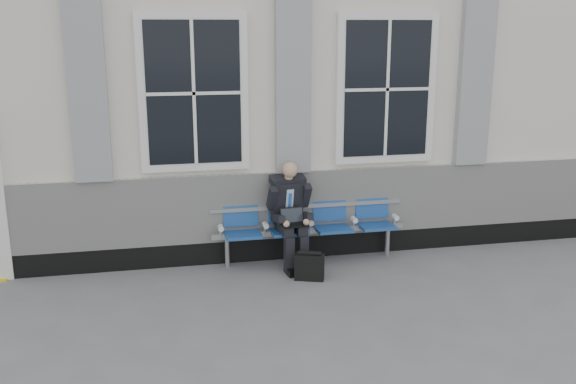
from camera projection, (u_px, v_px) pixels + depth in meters
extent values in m
plane|color=slate|center=(393.00, 295.00, 7.51)|extent=(70.00, 70.00, 0.00)
cube|color=silver|center=(321.00, 87.00, 10.29)|extent=(14.00, 4.00, 4.20)
cube|color=black|center=(356.00, 242.00, 8.86)|extent=(14.00, 0.10, 0.30)
cube|color=silver|center=(357.00, 201.00, 8.70)|extent=(14.00, 0.08, 0.90)
cube|color=#949699|center=(87.00, 83.00, 7.60)|extent=(0.45, 0.14, 2.40)
cube|color=#949699|center=(293.00, 79.00, 8.09)|extent=(0.45, 0.14, 2.40)
cube|color=#949699|center=(475.00, 76.00, 8.58)|extent=(0.45, 0.14, 2.40)
cube|color=white|center=(194.00, 93.00, 7.90)|extent=(1.35, 0.10, 1.95)
cube|color=black|center=(194.00, 93.00, 7.85)|extent=(1.15, 0.02, 1.75)
cube|color=white|center=(386.00, 89.00, 8.39)|extent=(1.35, 0.10, 1.95)
cube|color=black|center=(387.00, 89.00, 8.34)|extent=(1.15, 0.02, 1.75)
cube|color=#9EA0A3|center=(310.00, 231.00, 8.49)|extent=(2.60, 0.07, 0.07)
cube|color=#9EA0A3|center=(308.00, 206.00, 8.53)|extent=(2.60, 0.05, 0.05)
cylinder|color=#9EA0A3|center=(227.00, 252.00, 8.33)|extent=(0.06, 0.06, 0.39)
cylinder|color=#9EA0A3|center=(387.00, 241.00, 8.77)|extent=(0.06, 0.06, 0.39)
cube|color=#174691|center=(243.00, 235.00, 8.23)|extent=(0.46, 0.42, 0.07)
cube|color=#174691|center=(240.00, 211.00, 8.37)|extent=(0.46, 0.10, 0.40)
cube|color=#174691|center=(289.00, 232.00, 8.35)|extent=(0.46, 0.42, 0.07)
cube|color=#174691|center=(285.00, 208.00, 8.49)|extent=(0.46, 0.10, 0.40)
cube|color=#174691|center=(333.00, 229.00, 8.47)|extent=(0.46, 0.42, 0.07)
cube|color=#174691|center=(329.00, 206.00, 8.60)|extent=(0.46, 0.10, 0.40)
cube|color=#174691|center=(376.00, 226.00, 8.59)|extent=(0.46, 0.42, 0.07)
cube|color=#174691|center=(372.00, 203.00, 8.72)|extent=(0.46, 0.10, 0.40)
cylinder|color=white|center=(221.00, 228.00, 8.18)|extent=(0.07, 0.12, 0.07)
cylinder|color=white|center=(265.00, 225.00, 8.30)|extent=(0.07, 0.12, 0.07)
cylinder|color=white|center=(310.00, 222.00, 8.41)|extent=(0.07, 0.12, 0.07)
cylinder|color=white|center=(354.00, 220.00, 8.53)|extent=(0.07, 0.12, 0.07)
cylinder|color=white|center=(395.00, 217.00, 8.65)|extent=(0.07, 0.12, 0.07)
cube|color=black|center=(291.00, 271.00, 8.10)|extent=(0.13, 0.25, 0.08)
cube|color=black|center=(305.00, 270.00, 8.16)|extent=(0.13, 0.25, 0.08)
cube|color=black|center=(289.00, 255.00, 8.11)|extent=(0.12, 0.13, 0.47)
cube|color=black|center=(303.00, 253.00, 8.16)|extent=(0.12, 0.13, 0.47)
cube|color=black|center=(284.00, 228.00, 8.22)|extent=(0.17, 0.43, 0.13)
cube|color=black|center=(298.00, 227.00, 8.28)|extent=(0.17, 0.43, 0.13)
cube|color=black|center=(287.00, 201.00, 8.35)|extent=(0.42, 0.36, 0.59)
cube|color=#BEDAFA|center=(290.00, 201.00, 8.24)|extent=(0.10, 0.10, 0.33)
cube|color=blue|center=(290.00, 203.00, 8.23)|extent=(0.05, 0.08, 0.28)
cube|color=black|center=(288.00, 180.00, 8.25)|extent=(0.47, 0.27, 0.13)
cylinder|color=tan|center=(289.00, 176.00, 8.19)|extent=(0.10, 0.10, 0.09)
sphere|color=tan|center=(290.00, 170.00, 8.11)|extent=(0.20, 0.20, 0.20)
cube|color=black|center=(272.00, 198.00, 8.17)|extent=(0.12, 0.27, 0.35)
cube|color=black|center=(306.00, 196.00, 8.31)|extent=(0.12, 0.27, 0.35)
cube|color=black|center=(279.00, 219.00, 8.09)|extent=(0.11, 0.30, 0.13)
cube|color=black|center=(307.00, 216.00, 8.20)|extent=(0.11, 0.30, 0.13)
sphere|color=tan|center=(286.00, 224.00, 7.99)|extent=(0.08, 0.08, 0.08)
sphere|color=tan|center=(306.00, 222.00, 8.07)|extent=(0.08, 0.08, 0.08)
cube|color=black|center=(294.00, 225.00, 8.11)|extent=(0.33, 0.25, 0.02)
cube|color=black|center=(292.00, 215.00, 8.18)|extent=(0.32, 0.12, 0.20)
cube|color=black|center=(292.00, 215.00, 8.18)|extent=(0.29, 0.09, 0.17)
cube|color=black|center=(309.00, 267.00, 7.92)|extent=(0.39, 0.26, 0.32)
cylinder|color=black|center=(310.00, 253.00, 7.87)|extent=(0.29, 0.15, 0.06)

